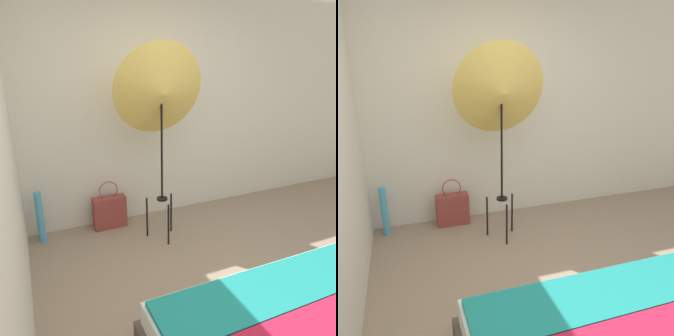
% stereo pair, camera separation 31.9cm
% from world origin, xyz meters
% --- Properties ---
extents(ground_plane, '(14.00, 14.00, 0.00)m').
position_xyz_m(ground_plane, '(0.00, 0.00, 0.00)').
color(ground_plane, gray).
extents(wall_back, '(8.00, 0.05, 2.60)m').
position_xyz_m(wall_back, '(0.00, 2.06, 1.30)').
color(wall_back, beige).
rests_on(wall_back, ground_plane).
extents(wall_side_left, '(0.05, 8.00, 2.60)m').
position_xyz_m(wall_side_left, '(-1.34, 1.00, 1.30)').
color(wall_side_left, beige).
rests_on(wall_side_left, ground_plane).
extents(photo_umbrella, '(0.93, 0.40, 2.05)m').
position_xyz_m(photo_umbrella, '(0.05, 1.43, 1.57)').
color(photo_umbrella, black).
rests_on(photo_umbrella, ground_plane).
extents(tote_bag, '(0.37, 0.14, 0.57)m').
position_xyz_m(tote_bag, '(-0.42, 1.89, 0.19)').
color(tote_bag, brown).
rests_on(tote_bag, ground_plane).
extents(paper_roll, '(0.07, 0.07, 0.57)m').
position_xyz_m(paper_roll, '(-1.17, 1.87, 0.28)').
color(paper_roll, '#4CA3D1').
rests_on(paper_roll, ground_plane).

